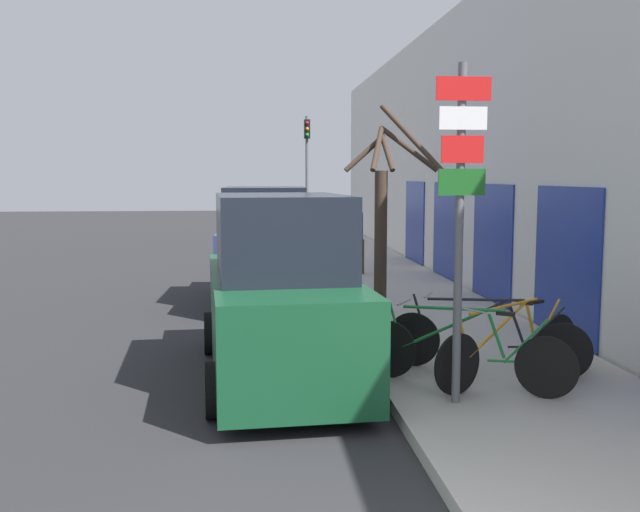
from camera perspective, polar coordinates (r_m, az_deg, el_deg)
name	(u,v)px	position (r m, az deg, el deg)	size (l,w,h in m)	color
ground_plane	(276,303)	(14.73, -3.54, -3.79)	(80.00, 80.00, 0.00)	#28282B
sidewalk_curb	(376,278)	(17.76, 4.53, -1.80)	(3.20, 32.00, 0.15)	#ADA89E
building_facade	(448,151)	(17.92, 10.22, 8.26)	(0.23, 32.00, 6.50)	silver
signpost	(460,211)	(7.69, 11.13, 3.56)	(0.58, 0.11, 3.63)	#595B60
bicycle_0	(464,353)	(8.53, 11.43, -7.59)	(2.18, 1.42, 0.97)	black
bicycle_1	(511,347)	(8.91, 15.03, -7.07)	(2.23, 1.34, 0.97)	black
bicycle_2	(485,340)	(9.21, 13.09, -6.59)	(2.30, 1.14, 0.96)	black
parked_car_0	(280,298)	(9.12, -3.22, -3.35)	(2.15, 4.69, 2.38)	#144728
parked_car_1	(265,250)	(14.67, -4.39, 0.45)	(2.11, 4.22, 2.39)	navy
pedestrian_near	(355,233)	(17.95, 2.82, 1.85)	(0.46, 0.40, 1.79)	#4C3D2D
street_tree	(384,223)	(11.87, 5.11, 2.66)	(1.53, 0.86, 3.63)	#3D2D23
traffic_light	(307,164)	(24.64, -1.05, 7.41)	(0.20, 0.30, 4.50)	#595B60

